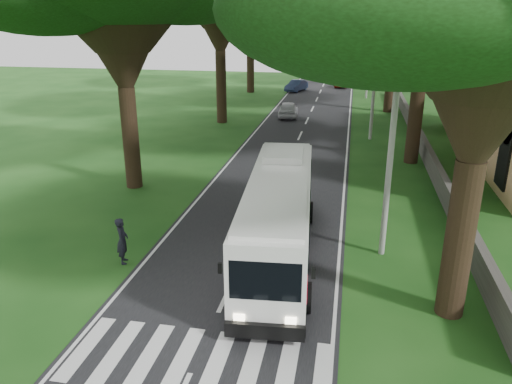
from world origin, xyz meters
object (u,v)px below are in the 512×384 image
at_px(coach_bus, 279,215).
at_px(distant_car_a, 288,109).
at_px(pole_near, 390,156).
at_px(distant_car_c, 341,83).
at_px(pole_mid, 374,85).
at_px(distant_car_b, 296,86).
at_px(pole_far, 369,61).
at_px(pedestrian, 122,241).

relative_size(coach_bus, distant_car_a, 2.70).
xyz_separation_m(pole_near, distant_car_c, (-3.10, 48.48, -3.57)).
relative_size(pole_near, coach_bus, 0.69).
xyz_separation_m(distant_car_a, distant_car_c, (4.32, 21.13, -0.15)).
distance_m(pole_near, distant_car_a, 28.55).
bearing_deg(distant_car_c, pole_mid, 99.15).
xyz_separation_m(pole_near, coach_bus, (-4.15, -1.05, -2.36)).
height_order(coach_bus, distant_car_b, coach_bus).
bearing_deg(distant_car_b, distant_car_a, -67.64).
bearing_deg(distant_car_c, distant_car_a, 81.39).
relative_size(pole_far, pedestrian, 4.22).
height_order(pole_mid, pole_far, same).
height_order(coach_bus, distant_car_a, coach_bus).
distance_m(pole_near, distant_car_c, 48.71).
bearing_deg(distant_car_a, distant_car_c, -105.95).
height_order(pole_near, pole_far, same).
relative_size(coach_bus, pedestrian, 6.14).
distance_m(pole_mid, distant_car_a, 10.99).
xyz_separation_m(pole_far, distant_car_a, (-7.42, -12.64, -3.42)).
height_order(pole_far, coach_bus, pole_far).
bearing_deg(distant_car_c, coach_bus, 91.73).
bearing_deg(distant_car_b, coach_bus, -65.88).
height_order(distant_car_a, distant_car_b, distant_car_a).
bearing_deg(pole_mid, distant_car_c, 96.20).
bearing_deg(distant_car_c, pole_near, 96.60).
xyz_separation_m(pole_mid, pedestrian, (-10.11, -22.72, -3.23)).
xyz_separation_m(pole_near, pole_mid, (0.00, 20.00, 0.00)).
bearing_deg(pole_mid, coach_bus, -101.16).
bearing_deg(pole_mid, pedestrian, -113.98).
relative_size(pole_mid, distant_car_c, 1.99).
bearing_deg(distant_car_c, pedestrian, 85.15).
relative_size(pole_far, coach_bus, 0.69).
bearing_deg(pole_far, distant_car_c, 110.05).
bearing_deg(distant_car_a, coach_bus, 92.16).
height_order(coach_bus, pedestrian, coach_bus).
height_order(pole_near, distant_car_b, pole_near).
relative_size(pole_near, pole_mid, 1.00).
bearing_deg(distant_car_b, distant_car_c, 59.82).
bearing_deg(distant_car_a, pole_mid, 130.84).
bearing_deg(pole_far, pedestrian, -103.31).
bearing_deg(pole_mid, distant_car_a, 135.24).
bearing_deg(distant_car_b, pedestrian, -73.41).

